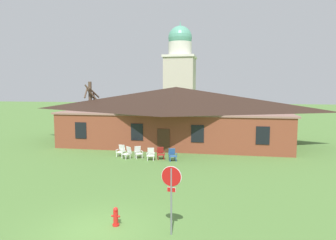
{
  "coord_description": "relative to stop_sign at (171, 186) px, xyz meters",
  "views": [
    {
      "loc": [
        5.06,
        -11.03,
        5.7
      ],
      "look_at": [
        1.25,
        9.02,
        3.53
      ],
      "focal_mm": 32.9,
      "sensor_mm": 36.0,
      "label": 1
    }
  ],
  "objects": [
    {
      "name": "lawn_chair_middle",
      "position": [
        -3.76,
        11.85,
        -1.43
      ],
      "size": [
        0.72,
        0.76,
        0.96
      ],
      "color": "silver",
      "rests_on": "ground"
    },
    {
      "name": "stop_sign",
      "position": [
        0.0,
        0.0,
        0.0
      ],
      "size": [
        0.8,
        0.13,
        2.72
      ],
      "color": "slate",
      "rests_on": "ground"
    },
    {
      "name": "brick_building",
      "position": [
        -3.05,
        19.82,
        1.0
      ],
      "size": [
        22.36,
        10.4,
        5.75
      ],
      "color": "brown",
      "rests_on": "ground"
    },
    {
      "name": "fire_hydrant",
      "position": [
        -2.39,
        0.33,
        -1.56
      ],
      "size": [
        0.36,
        0.28,
        0.79
      ],
      "color": "red",
      "rests_on": "ground"
    },
    {
      "name": "dome_tower",
      "position": [
        -5.63,
        39.63,
        5.55
      ],
      "size": [
        5.18,
        5.18,
        16.59
      ],
      "color": "#BCB29E",
      "rests_on": "ground"
    },
    {
      "name": "bare_tree_beside_building",
      "position": [
        -12.53,
        20.07,
        1.59
      ],
      "size": [
        1.56,
        1.6,
        6.32
      ],
      "color": "brown",
      "rests_on": "ground"
    },
    {
      "name": "lawn_chair_by_porch",
      "position": [
        -6.49,
        12.63,
        -1.43
      ],
      "size": [
        0.69,
        0.73,
        0.96
      ],
      "color": "silver",
      "rests_on": "ground"
    },
    {
      "name": "lawn_chair_left_end",
      "position": [
        -4.93,
        12.32,
        -1.43
      ],
      "size": [
        0.84,
        0.87,
        0.96
      ],
      "color": "silver",
      "rests_on": "ground"
    },
    {
      "name": "ground_plane",
      "position": [
        -3.05,
        -0.23,
        -1.93
      ],
      "size": [
        200.0,
        200.0,
        0.0
      ],
      "primitive_type": "plane",
      "color": "#517A38"
    },
    {
      "name": "lawn_chair_right_end",
      "position": [
        -3.07,
        12.3,
        -1.43
      ],
      "size": [
        0.75,
        0.8,
        0.96
      ],
      "color": "maroon",
      "rests_on": "ground"
    },
    {
      "name": "lawn_chair_far_side",
      "position": [
        -2.06,
        11.93,
        -1.43
      ],
      "size": [
        0.78,
        0.83,
        0.96
      ],
      "color": "#2D5693",
      "rests_on": "ground"
    },
    {
      "name": "lawn_chair_near_door",
      "position": [
        -5.72,
        11.94,
        -1.43
      ],
      "size": [
        0.84,
        0.86,
        0.96
      ],
      "color": "silver",
      "rests_on": "ground"
    }
  ]
}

